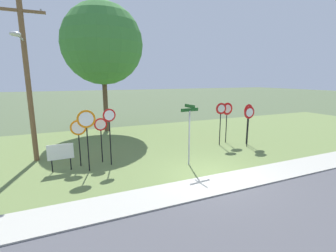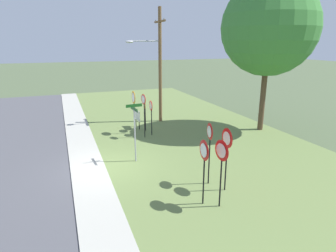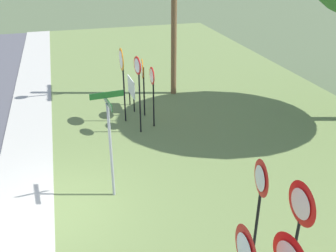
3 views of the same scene
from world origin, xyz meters
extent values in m
plane|color=#4C5B3D|center=(0.00, 0.00, 0.00)|extent=(160.00, 160.00, 0.00)
cube|color=#ADAA9E|center=(0.00, -0.80, 0.03)|extent=(44.00, 1.60, 0.06)
cube|color=olive|center=(0.00, 6.00, 0.02)|extent=(44.00, 12.00, 0.04)
cylinder|color=black|center=(-4.77, 2.68, 1.26)|extent=(0.06, 0.06, 2.44)
cylinder|color=orange|center=(-4.77, 2.64, 2.42)|extent=(0.79, 0.03, 0.79)
cylinder|color=white|center=(-4.77, 2.62, 2.42)|extent=(0.62, 0.01, 0.62)
cylinder|color=black|center=(-3.72, 3.03, 1.28)|extent=(0.06, 0.06, 2.48)
cylinder|color=red|center=(-3.72, 2.99, 2.48)|extent=(0.60, 0.12, 0.61)
cylinder|color=white|center=(-3.72, 2.97, 2.48)|extent=(0.47, 0.08, 0.47)
cylinder|color=black|center=(-5.08, 3.48, 1.01)|extent=(0.06, 0.06, 1.93)
cylinder|color=orange|center=(-5.08, 3.44, 1.92)|extent=(0.72, 0.12, 0.72)
cylinder|color=white|center=(-5.08, 3.42, 1.92)|extent=(0.56, 0.08, 0.56)
cylinder|color=black|center=(-4.05, 3.59, 1.03)|extent=(0.06, 0.06, 1.97)
cylinder|color=red|center=(-4.05, 3.55, 1.97)|extent=(0.62, 0.03, 0.62)
cylinder|color=white|center=(-4.05, 3.54, 1.97)|extent=(0.48, 0.01, 0.48)
cylinder|color=black|center=(3.89, 4.18, 1.19)|extent=(0.06, 0.06, 2.29)
cone|color=red|center=(3.89, 4.14, 2.25)|extent=(0.78, 0.04, 0.78)
cone|color=silver|center=(3.89, 4.12, 2.25)|extent=(0.53, 0.02, 0.53)
cylinder|color=black|center=(3.15, 3.82, 1.23)|extent=(0.06, 0.06, 2.37)
cone|color=red|center=(3.15, 3.78, 2.35)|extent=(0.69, 0.13, 0.70)
cone|color=silver|center=(3.15, 3.76, 2.35)|extent=(0.47, 0.08, 0.47)
cone|color=red|center=(4.50, 2.83, 2.16)|extent=(0.75, 0.06, 0.75)
cone|color=white|center=(4.50, 2.81, 2.16)|extent=(0.51, 0.03, 0.51)
cylinder|color=#9EA0A8|center=(-0.27, 1.55, 1.34)|extent=(0.07, 0.07, 2.60)
cylinder|color=#9EA0A8|center=(-0.27, 1.55, 2.66)|extent=(0.09, 0.09, 0.03)
cube|color=#19511E|center=(-0.27, 1.55, 2.72)|extent=(0.96, 0.11, 0.15)
cube|color=#19511E|center=(-0.27, 1.55, 2.89)|extent=(0.10, 0.81, 0.15)
cylinder|color=black|center=(-6.29, 3.13, 0.32)|extent=(0.05, 0.05, 0.55)
cylinder|color=black|center=(-5.52, 3.16, 0.32)|extent=(0.05, 0.05, 0.55)
cube|color=white|center=(-5.91, 3.14, 0.94)|extent=(1.10, 0.07, 0.70)
camera|label=1|loc=(-5.60, -8.09, 4.15)|focal=25.49mm
camera|label=2|loc=(12.90, -1.67, 5.81)|focal=30.84mm
camera|label=3|loc=(8.16, 0.64, 6.14)|focal=40.79mm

